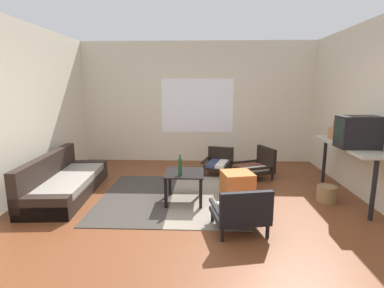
# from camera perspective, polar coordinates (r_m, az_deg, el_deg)

# --- Properties ---
(ground_plane) EXTENTS (7.80, 7.80, 0.00)m
(ground_plane) POSITION_cam_1_polar(r_m,az_deg,el_deg) (4.20, 0.04, -13.22)
(ground_plane) COLOR brown
(far_wall_with_window) EXTENTS (5.60, 0.13, 2.70)m
(far_wall_with_window) POSITION_cam_1_polar(r_m,az_deg,el_deg) (6.90, 1.03, 7.87)
(far_wall_with_window) COLOR beige
(far_wall_with_window) RESTS_ON ground
(side_wall_left) EXTENTS (0.12, 6.60, 2.70)m
(side_wall_left) POSITION_cam_1_polar(r_m,az_deg,el_deg) (5.01, -31.99, 5.04)
(side_wall_left) COLOR beige
(side_wall_left) RESTS_ON ground
(area_rug) EXTENTS (2.20, 2.17, 0.01)m
(area_rug) POSITION_cam_1_polar(r_m,az_deg,el_deg) (4.79, -3.84, -10.06)
(area_rug) COLOR #38332D
(area_rug) RESTS_ON ground
(couch) EXTENTS (0.89, 2.09, 0.65)m
(couch) POSITION_cam_1_polar(r_m,az_deg,el_deg) (5.26, -23.16, -6.76)
(couch) COLOR black
(couch) RESTS_ON ground
(coffee_table) EXTENTS (0.58, 0.60, 0.46)m
(coffee_table) POSITION_cam_1_polar(r_m,az_deg,el_deg) (4.51, -1.46, -6.50)
(coffee_table) COLOR black
(coffee_table) RESTS_ON ground
(armchair_by_window) EXTENTS (0.67, 0.74, 0.49)m
(armchair_by_window) POSITION_cam_1_polar(r_m,az_deg,el_deg) (6.05, 5.06, -3.42)
(armchair_by_window) COLOR black
(armchair_by_window) RESTS_ON ground
(armchair_striped_foreground) EXTENTS (0.72, 0.69, 0.57)m
(armchair_striped_foreground) POSITION_cam_1_polar(r_m,az_deg,el_deg) (3.67, 9.31, -12.59)
(armchair_striped_foreground) COLOR black
(armchair_striped_foreground) RESTS_ON ground
(armchair_corner) EXTENTS (0.77, 0.75, 0.58)m
(armchair_corner) POSITION_cam_1_polar(r_m,az_deg,el_deg) (5.82, 12.37, -4.00)
(armchair_corner) COLOR black
(armchair_corner) RESTS_ON ground
(ottoman_orange) EXTENTS (0.55, 0.55, 0.37)m
(ottoman_orange) POSITION_cam_1_polar(r_m,az_deg,el_deg) (4.90, 8.60, -7.43)
(ottoman_orange) COLOR #D1662D
(ottoman_orange) RESTS_ON ground
(console_shelf) EXTENTS (0.41, 1.72, 0.86)m
(console_shelf) POSITION_cam_1_polar(r_m,az_deg,el_deg) (5.13, 27.42, -1.05)
(console_shelf) COLOR #B2AD9E
(console_shelf) RESTS_ON ground
(crt_television) EXTENTS (0.56, 0.35, 0.45)m
(crt_television) POSITION_cam_1_polar(r_m,az_deg,el_deg) (4.83, 29.12, 1.99)
(crt_television) COLOR black
(crt_television) RESTS_ON console_shelf
(clay_vase) EXTENTS (0.23, 0.23, 0.32)m
(clay_vase) POSITION_cam_1_polar(r_m,az_deg,el_deg) (5.51, 25.61, 2.01)
(clay_vase) COLOR #A87047
(clay_vase) RESTS_ON console_shelf
(glass_bottle) EXTENTS (0.06, 0.06, 0.31)m
(glass_bottle) POSITION_cam_1_polar(r_m,az_deg,el_deg) (4.31, -2.28, -4.30)
(glass_bottle) COLOR #194723
(glass_bottle) RESTS_ON coffee_table
(wicker_basket) EXTENTS (0.29, 0.29, 0.24)m
(wicker_basket) POSITION_cam_1_polar(r_m,az_deg,el_deg) (5.03, 24.22, -8.62)
(wicker_basket) COLOR olive
(wicker_basket) RESTS_ON ground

